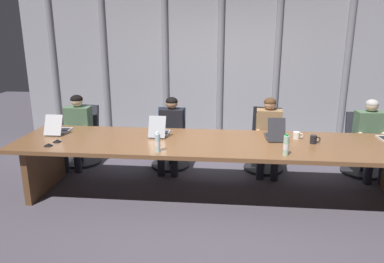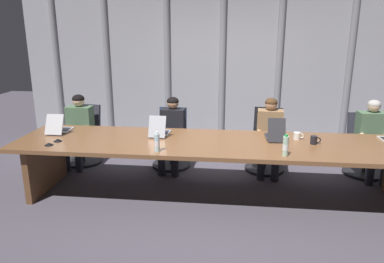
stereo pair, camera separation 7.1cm
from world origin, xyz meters
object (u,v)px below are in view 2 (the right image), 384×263
Objects in this scene: water_bottle_primary at (157,143)px; water_bottle_secondary at (286,146)px; person_left_mid at (172,130)px; person_right_mid at (373,135)px; coffee_mug_near at (314,140)px; coffee_mug_far at (297,136)px; person_center at (270,132)px; conference_mic_left_side at (49,144)px; person_left_end at (78,126)px; office_chair_left_mid at (172,145)px; conference_mic_middle at (58,140)px; office_chair_left_end at (84,141)px; laptop_center at (275,135)px; office_chair_right_mid at (364,152)px; laptop_left_end at (60,128)px; laptop_left_mid at (160,131)px; office_chair_center at (266,147)px.

water_bottle_secondary reaches higher than water_bottle_primary.
person_left_mid is 0.98× the size of person_right_mid.
coffee_mug_near is (0.41, 0.48, -0.06)m from water_bottle_secondary.
person_center is at bearing 112.77° from coffee_mug_far.
coffee_mug_far is at bearing 71.43° from person_left_mid.
coffee_mug_near is 1.16× the size of conference_mic_left_side.
coffee_mug_near is at bearing 15.01° from water_bottle_primary.
person_left_end reaches higher than conference_mic_left_side.
office_chair_left_mid is 8.21× the size of conference_mic_middle.
water_bottle_secondary reaches higher than office_chair_left_end.
person_center is at bearing 92.55° from person_left_mid.
person_center reaches higher than person_left_end.
person_left_end is at bearing 74.61° from laptop_center.
conference_mic_middle is at bearing -79.51° from office_chair_right_mid.
person_center is 4.78× the size of water_bottle_primary.
person_right_mid is (2.95, -0.16, 0.30)m from office_chair_left_mid.
office_chair_left_end is 3.57m from coffee_mug_near.
laptop_left_end is 1.60m from person_left_mid.
person_right_mid is at bearing -74.18° from laptop_left_mid.
laptop_left_mid is 1.96m from coffee_mug_near.
person_left_mid reaches higher than office_chair_left_mid.
person_left_mid reaches higher than coffee_mug_far.
laptop_center reaches higher than office_chair_right_mid.
person_right_mid is (0.03, -0.16, 0.30)m from office_chair_right_mid.
office_chair_left_mid is at bearing 99.43° from office_chair_left_end.
coffee_mug_far reaches higher than conference_mic_middle.
laptop_left_mid reaches higher than office_chair_right_mid.
person_left_mid reaches higher than office_chair_center.
conference_mic_left_side is at bearing -77.25° from person_right_mid.
person_right_mid is at bearing 86.90° from office_chair_left_mid.
water_bottle_primary is at bearing 49.02° from person_left_end.
coffee_mug_far reaches higher than conference_mic_left_side.
conference_mic_left_side is at bearing -43.06° from person_left_mid.
person_right_mid is (2.91, 0.01, 0.01)m from person_left_mid.
office_chair_center is 1.45m from office_chair_right_mid.
person_center is 10.29× the size of conference_mic_middle.
person_right_mid is (1.45, 0.00, 0.00)m from person_center.
water_bottle_secondary is at bearing -1.19° from conference_mic_left_side.
office_chair_left_end is 0.33m from person_left_end.
coffee_mug_far is (0.28, -0.67, 0.16)m from person_center.
office_chair_left_mid is 1.49m from person_left_end.
person_center is at bearing 20.24° from office_chair_center.
person_left_mid is at bearing 93.18° from office_chair_left_end.
office_chair_left_mid is (-1.49, 0.86, -0.47)m from laptop_center.
office_chair_left_end is 3.35m from coffee_mug_far.
person_right_mid is at bearing 40.78° from coffee_mug_near.
laptop_left_end is 0.47× the size of office_chair_right_mid.
office_chair_right_mid is 1.46m from person_center.
water_bottle_secondary is at bearing -177.19° from laptop_center.
office_chair_right_mid is at bearing 100.59° from person_center.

